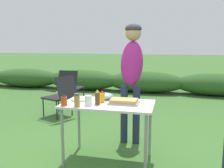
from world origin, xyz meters
The scene contains 14 objects.
ground_plane centered at (0.00, 0.00, 0.00)m, with size 60.00×60.00×0.00m, color #3D6B2D.
shrub_hedge centered at (0.00, 4.54, 0.31)m, with size 14.40×0.90×0.62m.
folding_table centered at (0.00, 0.00, 0.66)m, with size 1.10×0.64×0.74m.
food_tray centered at (0.19, 0.02, 0.77)m, with size 0.36×0.24×0.06m.
plate_stack centered at (-0.38, 0.07, 0.75)m, with size 0.23×0.23×0.03m, color white.
mixing_bowl centered at (-0.09, 0.19, 0.78)m, with size 0.19×0.19×0.08m, color #99B2CC.
paper_cup_stack centered at (-0.19, -0.17, 0.80)m, with size 0.08×0.08×0.12m, color white.
mustard_bottle centered at (-0.08, 0.03, 0.81)m, with size 0.06×0.06×0.15m.
hot_sauce_bottle centered at (-0.47, -0.23, 0.81)m, with size 0.07×0.07×0.14m.
beer_bottle centered at (-0.11, -0.10, 0.83)m, with size 0.06×0.06×0.19m.
spice_jar centered at (-0.30, -0.25, 0.82)m, with size 0.07×0.07×0.15m.
standing_person_in_dark_puffer centered at (0.17, 0.76, 1.13)m, with size 0.34×0.49×1.74m.
camp_chair_green_behind_table centered at (-1.59, 2.60, 0.47)m, with size 0.49×0.60×0.83m.
camp_chair_near_hedge centered at (-1.37, 1.59, 0.47)m, with size 0.72×0.66×0.83m.
Camera 1 is at (0.73, -2.86, 1.46)m, focal length 40.00 mm.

